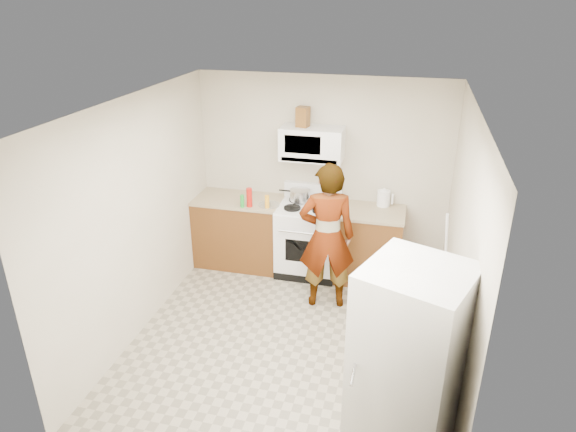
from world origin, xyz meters
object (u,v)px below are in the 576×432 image
(gas_range, at_px, (308,237))
(kettle, at_px, (384,198))
(saucepan, at_px, (300,195))
(person, at_px, (327,237))
(fridge, at_px, (408,370))
(microwave, at_px, (312,143))

(gas_range, distance_m, kettle, 1.08)
(saucepan, bearing_deg, person, -58.43)
(person, xyz_separation_m, fridge, (0.96, -2.02, -0.02))
(gas_range, distance_m, person, 0.87)
(person, xyz_separation_m, kettle, (0.55, 0.92, 0.16))
(gas_range, bearing_deg, microwave, 90.00)
(person, bearing_deg, fridge, 102.51)
(microwave, relative_size, fridge, 0.45)
(person, relative_size, saucepan, 7.01)
(gas_range, xyz_separation_m, microwave, (0.00, 0.13, 1.21))
(gas_range, bearing_deg, kettle, 13.50)
(gas_range, relative_size, person, 0.65)
(kettle, bearing_deg, gas_range, -144.44)
(fridge, relative_size, kettle, 8.72)
(gas_range, relative_size, microwave, 1.49)
(microwave, distance_m, kettle, 1.13)
(kettle, xyz_separation_m, saucepan, (-1.04, -0.12, -0.01))
(gas_range, height_order, fridge, fridge)
(microwave, height_order, fridge, microwave)
(gas_range, height_order, microwave, microwave)
(microwave, distance_m, saucepan, 0.69)
(gas_range, bearing_deg, fridge, -64.29)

